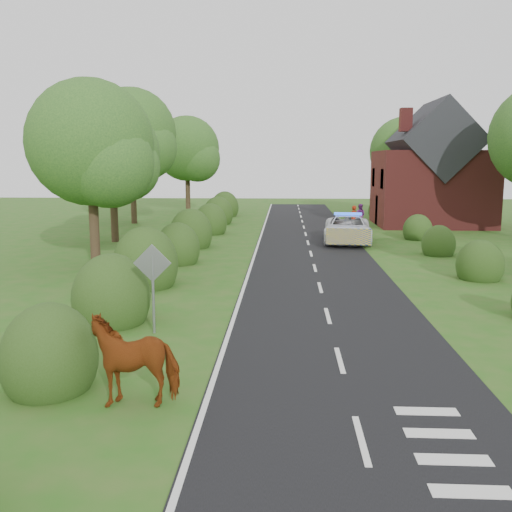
# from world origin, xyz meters

# --- Properties ---
(ground) EXTENTS (120.00, 120.00, 0.00)m
(ground) POSITION_xyz_m (0.00, 0.00, 0.00)
(ground) COLOR #256216
(road) EXTENTS (6.00, 70.00, 0.02)m
(road) POSITION_xyz_m (0.00, 15.00, 0.01)
(road) COLOR black
(road) RESTS_ON ground
(road_markings) EXTENTS (4.96, 70.00, 0.01)m
(road_markings) POSITION_xyz_m (-1.60, 12.93, 0.03)
(road_markings) COLOR white
(road_markings) RESTS_ON road
(hedgerow_left) EXTENTS (2.75, 50.41, 3.00)m
(hedgerow_left) POSITION_xyz_m (-6.51, 11.69, 0.75)
(hedgerow_left) COLOR #294616
(hedgerow_left) RESTS_ON ground
(hedgerow_right) EXTENTS (2.10, 45.78, 2.10)m
(hedgerow_right) POSITION_xyz_m (6.60, 11.21, 0.55)
(hedgerow_right) COLOR #294616
(hedgerow_right) RESTS_ON ground
(tree_left_a) EXTENTS (5.74, 5.60, 8.38)m
(tree_left_a) POSITION_xyz_m (-9.75, 11.86, 5.34)
(tree_left_a) COLOR #332316
(tree_left_a) RESTS_ON ground
(tree_left_b) EXTENTS (5.74, 5.60, 8.07)m
(tree_left_b) POSITION_xyz_m (-11.25, 19.86, 5.04)
(tree_left_b) COLOR #332316
(tree_left_b) RESTS_ON ground
(tree_left_c) EXTENTS (6.97, 6.80, 10.22)m
(tree_left_c) POSITION_xyz_m (-12.70, 29.83, 6.53)
(tree_left_c) COLOR #332316
(tree_left_c) RESTS_ON ground
(tree_left_d) EXTENTS (6.15, 6.00, 8.89)m
(tree_left_d) POSITION_xyz_m (-10.23, 39.85, 5.64)
(tree_left_d) COLOR #332316
(tree_left_d) RESTS_ON ground
(tree_right_c) EXTENTS (6.15, 6.00, 8.58)m
(tree_right_c) POSITION_xyz_m (9.27, 37.85, 5.34)
(tree_right_c) COLOR #332316
(tree_right_c) RESTS_ON ground
(road_sign) EXTENTS (1.06, 0.08, 2.53)m
(road_sign) POSITION_xyz_m (-5.00, 2.00, 1.65)
(road_sign) COLOR gray
(road_sign) RESTS_ON ground
(house) EXTENTS (8.00, 7.40, 9.17)m
(house) POSITION_xyz_m (9.49, 30.00, 3.79)
(house) COLOR maroon
(house) RESTS_ON ground
(cow) EXTENTS (2.27, 1.47, 1.49)m
(cow) POSITION_xyz_m (-4.34, -2.47, 0.75)
(cow) COLOR #632A0B
(cow) RESTS_ON ground
(police_van) EXTENTS (3.19, 6.07, 1.76)m
(police_van) POSITION_xyz_m (2.34, 20.44, 0.81)
(police_van) COLOR white
(police_van) RESTS_ON ground
(pedestrian_red) EXTENTS (0.76, 0.74, 1.75)m
(pedestrian_red) POSITION_xyz_m (3.31, 25.93, 0.88)
(pedestrian_red) COLOR maroon
(pedestrian_red) RESTS_ON ground
(pedestrian_purple) EXTENTS (0.98, 0.87, 1.69)m
(pedestrian_purple) POSITION_xyz_m (4.08, 28.48, 0.85)
(pedestrian_purple) COLOR #6D2678
(pedestrian_purple) RESTS_ON ground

